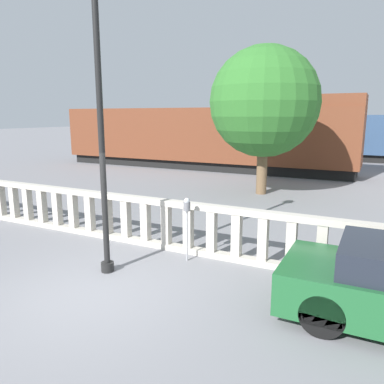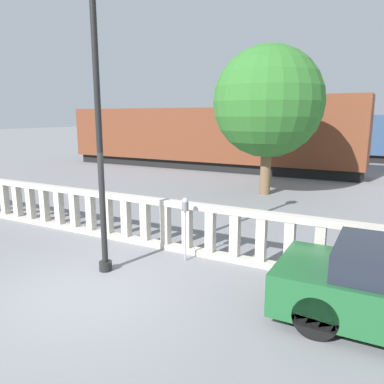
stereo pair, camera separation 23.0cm
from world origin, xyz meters
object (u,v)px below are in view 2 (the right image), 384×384
at_px(train_near, 207,137).
at_px(train_far, 292,135).
at_px(parking_meter, 185,211).
at_px(tree_left, 268,102).
at_px(lamppost, 96,79).

height_order(train_near, train_far, train_near).
xyz_separation_m(parking_meter, tree_left, (-0.63, 7.98, 2.59)).
distance_m(parking_meter, train_far, 22.92).
xyz_separation_m(lamppost, train_near, (-4.92, 15.08, -1.97)).
height_order(parking_meter, train_near, train_near).
relative_size(train_near, train_far, 0.76).
relative_size(parking_meter, train_near, 0.08).
bearing_deg(parking_meter, tree_left, 94.55).
relative_size(parking_meter, train_far, 0.06).
relative_size(parking_meter, tree_left, 0.24).
xyz_separation_m(train_near, train_far, (3.10, 8.89, -0.21)).
bearing_deg(train_near, train_far, 70.77).
xyz_separation_m(lamppost, parking_meter, (1.23, 1.27, -2.76)).
relative_size(lamppost, train_far, 0.27).
bearing_deg(tree_left, train_far, 99.29).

